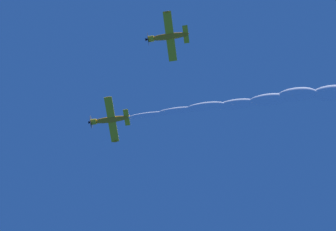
# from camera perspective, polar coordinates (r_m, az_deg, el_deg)

# --- Properties ---
(airplane_lead) EXTENTS (9.78, 8.71, 2.75)m
(airplane_lead) POSITION_cam_1_polar(r_m,az_deg,el_deg) (91.71, -7.62, -0.55)
(airplane_lead) COLOR orange
(airplane_left_wingman) EXTENTS (9.78, 8.71, 2.71)m
(airplane_left_wingman) POSITION_cam_1_polar(r_m,az_deg,el_deg) (87.06, -0.08, 10.18)
(airplane_left_wingman) COLOR orange
(smoke_trail_lead) EXTENTS (11.83, 57.14, 4.09)m
(smoke_trail_lead) POSITION_cam_1_polar(r_m,az_deg,el_deg) (95.00, 18.66, 2.76)
(smoke_trail_lead) COLOR white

